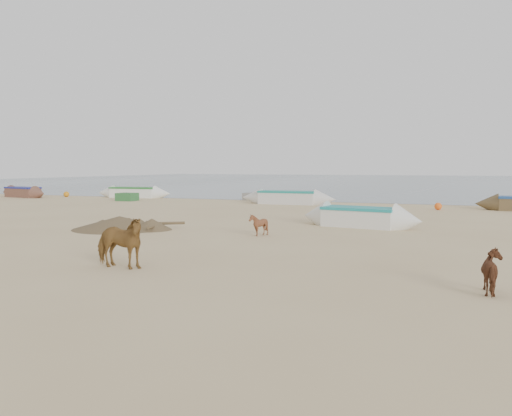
% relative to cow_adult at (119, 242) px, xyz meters
% --- Properties ---
extents(ground, '(140.00, 140.00, 0.00)m').
position_rel_cow_adult_xyz_m(ground, '(0.96, 3.69, -0.68)').
color(ground, tan).
rests_on(ground, ground).
extents(sea, '(160.00, 160.00, 0.00)m').
position_rel_cow_adult_xyz_m(sea, '(0.96, 85.69, -0.67)').
color(sea, slate).
rests_on(sea, ground).
extents(cow_adult, '(1.65, 0.81, 1.36)m').
position_rel_cow_adult_xyz_m(cow_adult, '(0.00, 0.00, 0.00)').
color(cow_adult, brown).
rests_on(cow_adult, ground).
extents(calf_front, '(0.97, 0.93, 0.85)m').
position_rel_cow_adult_xyz_m(calf_front, '(1.33, 6.98, -0.26)').
color(calf_front, brown).
rests_on(calf_front, ground).
extents(calf_right, '(1.10, 1.15, 0.91)m').
position_rel_cow_adult_xyz_m(calf_right, '(8.90, 0.52, -0.23)').
color(calf_right, brown).
rests_on(calf_right, ground).
extents(near_canoe, '(5.53, 2.40, 0.86)m').
position_rel_cow_adult_xyz_m(near_canoe, '(4.51, 11.21, -0.25)').
color(near_canoe, silver).
rests_on(near_canoe, ground).
extents(debris_pile, '(4.84, 4.84, 0.53)m').
position_rel_cow_adult_xyz_m(debris_pile, '(-5.01, 7.04, -0.42)').
color(debris_pile, brown).
rests_on(debris_pile, ground).
extents(waterline_canoes, '(57.33, 4.98, 0.92)m').
position_rel_cow_adult_xyz_m(waterline_canoes, '(0.39, 23.69, -0.25)').
color(waterline_canoes, brown).
rests_on(waterline_canoes, ground).
extents(beach_clutter, '(44.61, 5.20, 0.64)m').
position_rel_cow_adult_xyz_m(beach_clutter, '(3.58, 23.60, -0.38)').
color(beach_clutter, '#2D6431').
rests_on(beach_clutter, ground).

